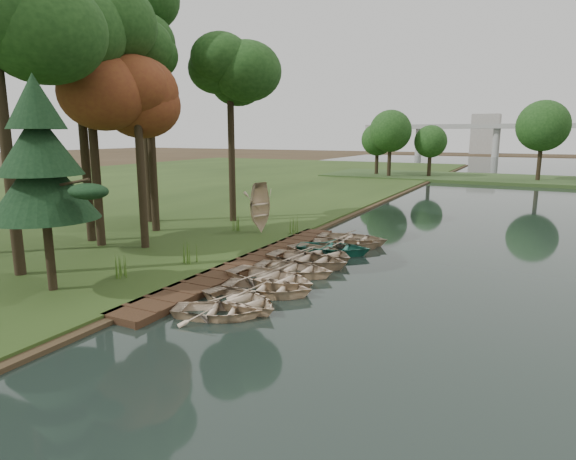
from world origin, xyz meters
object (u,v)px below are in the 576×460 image
at_px(rowboat_1, 240,298).
at_px(stored_rowboat, 260,228).
at_px(boardwalk, 251,263).
at_px(rowboat_0, 218,308).
at_px(rowboat_2, 268,285).
at_px(pine_tree, 41,162).

height_order(rowboat_1, stored_rowboat, stored_rowboat).
xyz_separation_m(boardwalk, rowboat_1, (2.56, -4.84, 0.24)).
bearing_deg(rowboat_0, stored_rowboat, 3.39).
height_order(boardwalk, stored_rowboat, stored_rowboat).
height_order(rowboat_1, rowboat_2, rowboat_2).
height_order(rowboat_0, stored_rowboat, stored_rowboat).
distance_m(boardwalk, rowboat_2, 4.25).
distance_m(rowboat_0, stored_rowboat, 12.68).
bearing_deg(rowboat_0, rowboat_1, -28.63).
bearing_deg(boardwalk, rowboat_1, -62.14).
bearing_deg(rowboat_1, rowboat_2, 10.01).
relative_size(stored_rowboat, pine_tree, 0.38).
height_order(rowboat_2, stored_rowboat, stored_rowboat).
distance_m(rowboat_1, pine_tree, 8.57).
relative_size(boardwalk, stored_rowboat, 5.38).
distance_m(stored_rowboat, pine_tree, 13.46).
bearing_deg(pine_tree, stored_rowboat, 82.91).
height_order(boardwalk, rowboat_1, rowboat_1).
height_order(rowboat_0, rowboat_2, rowboat_2).
bearing_deg(boardwalk, pine_tree, -121.63).
bearing_deg(rowboat_1, stored_rowboat, 43.47).
bearing_deg(rowboat_2, stored_rowboat, 21.22).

